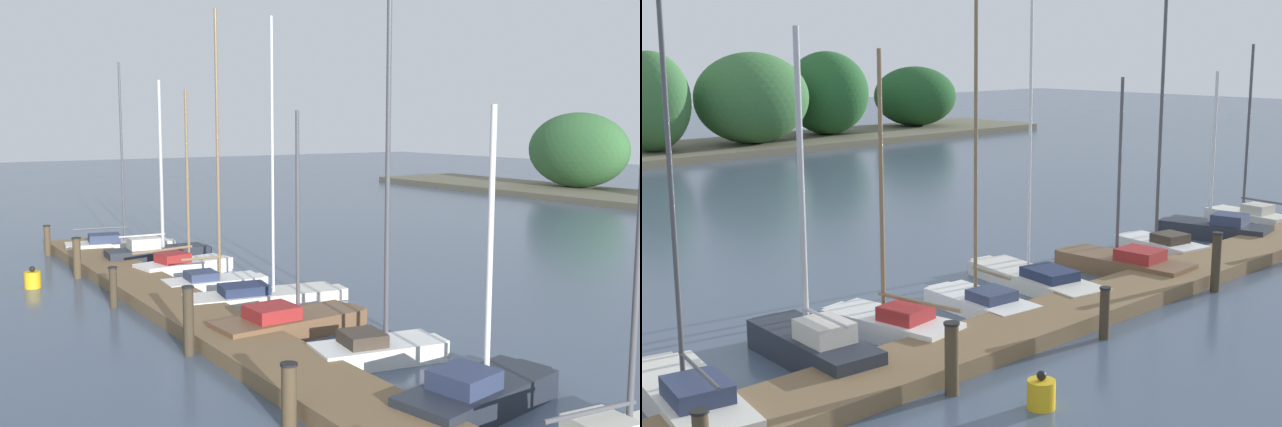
# 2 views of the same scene
# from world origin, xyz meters

# --- Properties ---
(dock_pier) EXTENTS (25.27, 1.80, 0.35)m
(dock_pier) POSITION_xyz_m (0.00, 9.81, 0.17)
(dock_pier) COLOR brown
(dock_pier) RESTS_ON ground
(sailboat_0) EXTENTS (1.87, 4.12, 7.16)m
(sailboat_0) POSITION_xyz_m (-10.33, 11.12, 0.34)
(sailboat_0) COLOR silver
(sailboat_0) RESTS_ON ground
(sailboat_1) EXTENTS (1.35, 3.69, 6.40)m
(sailboat_1) POSITION_xyz_m (-7.50, 11.63, 0.44)
(sailboat_1) COLOR #232833
(sailboat_1) RESTS_ON ground
(sailboat_2) EXTENTS (1.62, 3.57, 5.99)m
(sailboat_2) POSITION_xyz_m (-5.42, 11.79, 0.34)
(sailboat_2) COLOR white
(sailboat_2) RESTS_ON ground
(sailboat_3) EXTENTS (1.44, 3.14, 8.18)m
(sailboat_3) POSITION_xyz_m (-2.79, 11.69, 0.37)
(sailboat_3) COLOR white
(sailboat_3) RESTS_ON ground
(sailboat_4) EXTENTS (1.93, 4.61, 7.72)m
(sailboat_4) POSITION_xyz_m (-0.38, 12.12, 0.29)
(sailboat_4) COLOR silver
(sailboat_4) RESTS_ON ground
(sailboat_5) EXTENTS (1.45, 3.94, 5.24)m
(sailboat_5) POSITION_xyz_m (2.36, 11.34, 0.31)
(sailboat_5) COLOR brown
(sailboat_5) RESTS_ON ground
(sailboat_6) EXTENTS (1.60, 3.03, 8.24)m
(sailboat_6) POSITION_xyz_m (5.06, 11.91, 0.44)
(sailboat_6) COLOR white
(sailboat_6) RESTS_ON ground
(sailboat_7) EXTENTS (1.81, 3.60, 5.26)m
(sailboat_7) POSITION_xyz_m (8.07, 11.82, 0.35)
(sailboat_7) COLOR #232833
(sailboat_7) RESTS_ON ground
(mooring_piling_0) EXTENTS (0.26, 0.26, 1.14)m
(mooring_piling_0) POSITION_xyz_m (-11.36, 8.70, 0.58)
(mooring_piling_0) COLOR #4C3D28
(mooring_piling_0) RESTS_ON ground
(mooring_piling_1) EXTENTS (0.29, 0.29, 1.33)m
(mooring_piling_1) POSITION_xyz_m (-6.64, 8.62, 0.67)
(mooring_piling_1) COLOR #4C3D28
(mooring_piling_1) RESTS_ON ground
(mooring_piling_2) EXTENTS (0.24, 0.24, 1.12)m
(mooring_piling_2) POSITION_xyz_m (-2.32, 8.50, 0.57)
(mooring_piling_2) COLOR #3D3323
(mooring_piling_2) RESTS_ON ground
(mooring_piling_3) EXTENTS (0.26, 0.26, 1.51)m
(mooring_piling_3) POSITION_xyz_m (2.55, 8.68, 0.76)
(mooring_piling_3) COLOR #3D3323
(mooring_piling_3) RESTS_ON ground
(mooring_piling_4) EXTENTS (0.29, 0.29, 1.09)m
(mooring_piling_4) POSITION_xyz_m (6.94, 8.64, 0.55)
(mooring_piling_4) COLOR #4C3D28
(mooring_piling_4) RESTS_ON ground
(channel_buoy_0) EXTENTS (0.49, 0.49, 0.67)m
(channel_buoy_0) POSITION_xyz_m (-5.97, 7.13, 0.26)
(channel_buoy_0) COLOR gold
(channel_buoy_0) RESTS_ON ground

